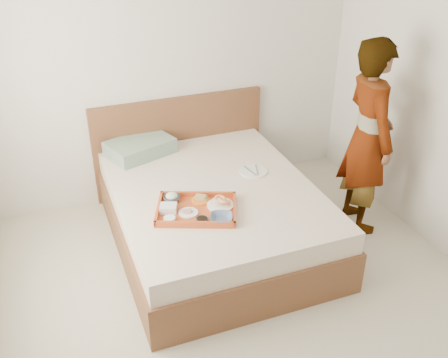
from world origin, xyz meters
name	(u,v)px	position (x,y,z in m)	size (l,w,h in m)	color
ground	(257,322)	(0.00, 0.00, 0.00)	(3.50, 4.00, 0.01)	beige
wall_back	(169,60)	(0.00, 2.00, 1.30)	(3.50, 0.01, 2.60)	silver
bed	(214,215)	(0.05, 1.00, 0.27)	(1.65, 2.00, 0.53)	brown
headboard	(179,144)	(0.05, 1.97, 0.47)	(1.65, 0.06, 0.95)	brown
pillow	(140,147)	(-0.37, 1.80, 0.60)	(0.56, 0.38, 0.13)	#82A287
tray	(197,209)	(-0.19, 0.71, 0.56)	(0.58, 0.42, 0.05)	#C8461D
prawn_plate	(220,205)	(-0.01, 0.70, 0.55)	(0.20, 0.20, 0.01)	white
navy_bowl_big	(221,218)	(-0.07, 0.51, 0.57)	(0.17, 0.17, 0.04)	navy
sauce_dish	(202,220)	(-0.21, 0.54, 0.56)	(0.08, 0.08, 0.03)	black
meat_plate	(188,213)	(-0.26, 0.69, 0.55)	(0.14, 0.14, 0.01)	white
bread_plate	(200,200)	(-0.12, 0.82, 0.55)	(0.14, 0.14, 0.01)	orange
salad_bowl	(172,198)	(-0.33, 0.90, 0.57)	(0.13, 0.13, 0.04)	navy
plastic_tub	(168,208)	(-0.39, 0.77, 0.57)	(0.12, 0.10, 0.05)	silver
cheese_round	(170,219)	(-0.42, 0.64, 0.56)	(0.08, 0.08, 0.03)	white
dinner_plate	(253,171)	(0.45, 1.12, 0.54)	(0.24, 0.24, 0.01)	white
person	(368,138)	(1.34, 0.82, 0.83)	(0.61, 0.40, 1.67)	white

